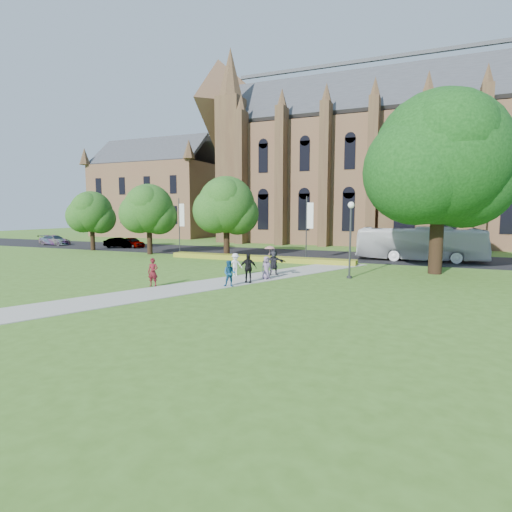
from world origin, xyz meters
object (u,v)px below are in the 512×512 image
at_px(car_0, 132,242).
at_px(car_2, 55,240).
at_px(streetlamp, 350,230).
at_px(tour_coach, 420,244).
at_px(pedestrian_0, 153,272).
at_px(large_tree, 440,159).
at_px(car_1, 119,243).

bearing_deg(car_0, car_2, 112.04).
relative_size(streetlamp, tour_coach, 0.46).
height_order(streetlamp, pedestrian_0, streetlamp).
distance_m(large_tree, car_2, 48.63).
bearing_deg(tour_coach, streetlamp, 158.10).
xyz_separation_m(large_tree, car_0, (-34.94, 8.53, -7.69)).
distance_m(car_1, pedestrian_0, 28.55).
distance_m(car_2, pedestrian_0, 37.14).
xyz_separation_m(tour_coach, car_2, (-46.26, -0.15, -0.92)).
distance_m(streetlamp, car_2, 43.70).
bearing_deg(large_tree, pedestrian_0, -142.58).
relative_size(large_tree, pedestrian_0, 7.63).
height_order(streetlamp, car_2, streetlamp).
height_order(car_0, car_2, car_2).
bearing_deg(streetlamp, car_2, 163.88).
distance_m(car_1, car_2, 11.03).
distance_m(tour_coach, pedestrian_0, 24.99).
xyz_separation_m(streetlamp, car_0, (-29.44, 13.03, -2.62)).
bearing_deg(car_1, car_0, -70.30).
height_order(large_tree, pedestrian_0, large_tree).
bearing_deg(tour_coach, car_0, 86.35).
relative_size(streetlamp, car_2, 1.15).
bearing_deg(tour_coach, pedestrian_0, 141.01).
height_order(tour_coach, pedestrian_0, tour_coach).
bearing_deg(car_1, tour_coach, -98.35).
xyz_separation_m(tour_coach, pedestrian_0, (-14.91, -20.05, -0.70)).
relative_size(tour_coach, car_2, 2.49).
distance_m(tour_coach, car_0, 33.81).
bearing_deg(pedestrian_0, large_tree, 23.19).
distance_m(large_tree, car_1, 37.99).
height_order(streetlamp, car_1, streetlamp).
bearing_deg(car_0, large_tree, -85.87).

